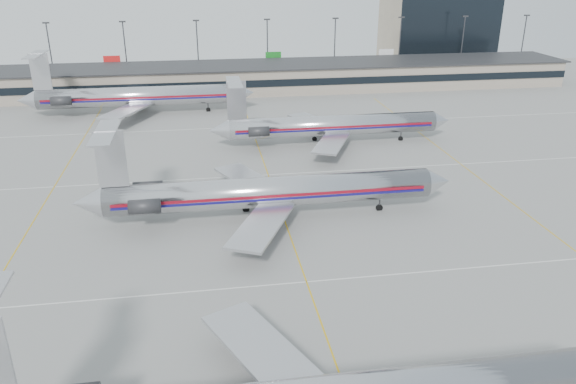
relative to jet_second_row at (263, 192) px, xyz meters
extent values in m
plane|color=gray|center=(2.39, -25.28, -3.47)|extent=(260.00, 260.00, 0.00)
cube|color=silver|center=(2.39, -15.28, -3.46)|extent=(160.00, 0.15, 0.02)
cube|color=gray|center=(2.39, 72.72, -0.47)|extent=(160.00, 16.00, 6.00)
cube|color=black|center=(2.39, 64.62, -0.27)|extent=(160.00, 0.20, 1.60)
cube|color=#2D2D30|center=(2.39, 72.72, 2.63)|extent=(162.00, 17.00, 0.30)
cylinder|color=#38383D|center=(-42.61, 86.72, 4.03)|extent=(0.30, 0.30, 15.00)
cube|color=#2D2D30|center=(-42.61, 86.72, 11.63)|extent=(1.60, 0.40, 0.35)
cylinder|color=#38383D|center=(-24.61, 86.72, 4.03)|extent=(0.30, 0.30, 15.00)
cube|color=#2D2D30|center=(-24.61, 86.72, 11.63)|extent=(1.60, 0.40, 0.35)
cylinder|color=#38383D|center=(-6.61, 86.72, 4.03)|extent=(0.30, 0.30, 15.00)
cube|color=#2D2D30|center=(-6.61, 86.72, 11.63)|extent=(1.60, 0.40, 0.35)
cylinder|color=#38383D|center=(11.39, 86.72, 4.03)|extent=(0.30, 0.30, 15.00)
cube|color=#2D2D30|center=(11.39, 86.72, 11.63)|extent=(1.60, 0.40, 0.35)
cylinder|color=#38383D|center=(29.39, 86.72, 4.03)|extent=(0.30, 0.30, 15.00)
cube|color=#2D2D30|center=(29.39, 86.72, 11.63)|extent=(1.60, 0.40, 0.35)
cylinder|color=#38383D|center=(47.39, 86.72, 4.03)|extent=(0.30, 0.30, 15.00)
cube|color=#2D2D30|center=(47.39, 86.72, 11.63)|extent=(1.60, 0.40, 0.35)
cylinder|color=#38383D|center=(65.39, 86.72, 4.03)|extent=(0.30, 0.30, 15.00)
cube|color=#2D2D30|center=(65.39, 86.72, 11.63)|extent=(1.60, 0.40, 0.35)
cylinder|color=#38383D|center=(83.39, 86.72, 4.03)|extent=(0.30, 0.30, 15.00)
cube|color=#2D2D30|center=(83.39, 86.72, 11.63)|extent=(1.60, 0.40, 0.35)
cube|color=tan|center=(64.39, 102.72, 9.03)|extent=(30.00, 20.00, 25.00)
cube|color=silver|center=(-3.24, -28.32, -1.01)|extent=(9.15, 13.34, 0.31)
cylinder|color=silver|center=(0.96, 0.00, -0.05)|extent=(39.06, 3.61, 3.61)
cone|color=silver|center=(22.05, 0.00, -0.05)|extent=(3.12, 3.61, 3.61)
cone|color=silver|center=(-20.32, 0.00, -0.05)|extent=(3.52, 3.61, 3.61)
cube|color=maroon|center=(0.96, -1.81, 0.09)|extent=(37.10, 0.05, 0.34)
cube|color=#120E62|center=(0.96, -1.81, -0.30)|extent=(37.10, 0.05, 0.27)
cube|color=silver|center=(-0.99, 6.84, -1.03)|extent=(9.08, 13.24, 0.31)
cube|color=silver|center=(-0.99, -6.83, -1.03)|extent=(9.08, 13.24, 0.31)
cube|color=silver|center=(-17.10, 0.00, 5.07)|extent=(3.32, 0.24, 6.64)
cube|color=silver|center=(-17.39, 0.00, 8.20)|extent=(2.34, 10.25, 0.18)
cylinder|color=#2D2D30|center=(-13.68, 2.79, 0.24)|extent=(3.52, 1.66, 1.66)
cylinder|color=#2D2D30|center=(-13.68, -2.78, 0.24)|extent=(3.52, 1.66, 1.66)
cylinder|color=#2D2D30|center=(14.63, 0.00, -2.67)|extent=(0.20, 0.20, 1.61)
cylinder|color=#2D2D30|center=(-1.97, -2.34, -2.67)|extent=(0.20, 0.20, 1.61)
cylinder|color=#2D2D30|center=(-1.97, 2.35, -2.67)|extent=(0.20, 0.20, 1.61)
cylinder|color=black|center=(14.63, 0.00, -3.13)|extent=(0.88, 0.29, 0.88)
cylinder|color=silver|center=(15.29, 27.92, -0.22)|extent=(35.34, 3.44, 3.44)
cone|color=silver|center=(34.44, 27.92, -0.22)|extent=(2.98, 3.44, 3.44)
cone|color=silver|center=(-4.06, 27.92, -0.22)|extent=(3.35, 3.44, 3.44)
cube|color=maroon|center=(15.29, 26.19, -0.08)|extent=(33.57, 0.05, 0.33)
cube|color=#120E62|center=(15.29, 26.19, -0.45)|extent=(33.57, 0.05, 0.26)
cube|color=silver|center=(13.43, 34.43, -1.15)|extent=(8.65, 12.61, 0.30)
cube|color=silver|center=(13.43, 21.41, -1.15)|extent=(8.65, 12.61, 0.30)
cube|color=silver|center=(-0.99, 27.92, 4.67)|extent=(3.16, 0.23, 6.32)
cube|color=silver|center=(-1.27, 27.92, 7.64)|extent=(2.23, 9.77, 0.17)
cylinder|color=#2D2D30|center=(2.27, 30.57, 0.06)|extent=(3.35, 1.58, 1.58)
cylinder|color=#2D2D30|center=(2.27, 25.27, 0.06)|extent=(3.35, 1.58, 1.58)
cylinder|color=#2D2D30|center=(27.38, 27.92, -2.70)|extent=(0.19, 0.19, 1.53)
cylinder|color=#2D2D30|center=(12.50, 25.68, -2.70)|extent=(0.19, 0.19, 1.53)
cylinder|color=#2D2D30|center=(12.50, 30.15, -2.70)|extent=(0.19, 0.19, 1.53)
cylinder|color=black|center=(27.38, 27.92, -3.15)|extent=(0.84, 0.28, 0.84)
cylinder|color=silver|center=(-18.82, 53.67, 0.18)|extent=(39.64, 3.86, 3.86)
cone|color=silver|center=(2.66, 53.67, 0.18)|extent=(3.34, 3.86, 3.86)
cone|color=silver|center=(-40.52, 53.67, 0.18)|extent=(3.75, 3.86, 3.86)
cube|color=maroon|center=(-18.82, 51.73, 0.34)|extent=(37.65, 0.05, 0.37)
cube|color=#120E62|center=(-18.82, 51.73, -0.08)|extent=(37.65, 0.05, 0.29)
cube|color=silver|center=(-20.91, 60.97, -0.86)|extent=(9.70, 14.14, 0.33)
cube|color=silver|center=(-20.91, 46.36, -0.86)|extent=(9.70, 14.14, 0.33)
cube|color=silver|center=(-37.08, 53.67, 5.66)|extent=(3.55, 0.26, 7.09)
cube|color=silver|center=(-37.39, 53.67, 8.99)|extent=(2.50, 10.95, 0.19)
cylinder|color=#2D2D30|center=(-33.43, 56.64, 0.49)|extent=(3.75, 1.77, 1.77)
cylinder|color=#2D2D30|center=(-33.43, 50.69, 0.49)|extent=(3.75, 1.77, 1.77)
cylinder|color=#2D2D30|center=(-5.26, 53.67, -2.61)|extent=(0.21, 0.21, 1.72)
cylinder|color=#2D2D30|center=(-21.95, 51.16, -2.61)|extent=(0.21, 0.21, 1.72)
cylinder|color=#2D2D30|center=(-21.95, 56.17, -2.61)|extent=(0.21, 0.21, 1.72)
cylinder|color=black|center=(-5.26, 53.67, -3.11)|extent=(0.94, 0.31, 0.94)
camera|label=1|loc=(-6.87, -61.80, 25.73)|focal=35.00mm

